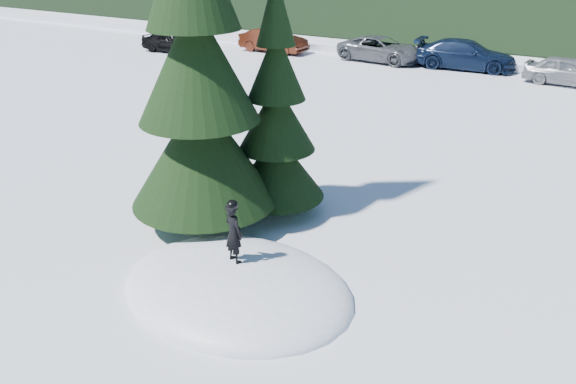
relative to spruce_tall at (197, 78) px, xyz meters
The scene contains 10 objects.
ground 4.37m from the spruce_tall, 39.29° to the right, with size 200.00×200.00×0.00m, color white.
snow_mound 4.37m from the spruce_tall, 39.29° to the right, with size 4.48×3.52×0.96m, color white.
spruce_tall is the anchor object (origin of this frame).
spruce_short 2.11m from the spruce_tall, 54.46° to the left, with size 2.20×2.20×5.37m.
child_skier 3.45m from the spruce_tall, 38.56° to the right, with size 0.42×0.28×1.15m, color black.
car_0 22.23m from the spruce_tall, 134.58° to the left, with size 1.49×3.71×1.26m, color black.
car_1 21.74m from the spruce_tall, 119.33° to the left, with size 1.41×4.05×1.33m, color #3D160B.
car_2 20.13m from the spruce_tall, 102.15° to the left, with size 2.13×4.62×1.28m, color #515459.
car_3 20.11m from the spruce_tall, 89.65° to the left, with size 2.00×4.91×1.43m, color #0D1931.
car_4 19.70m from the spruce_tall, 75.28° to the left, with size 1.48×3.68×1.25m, color gray.
Camera 1 is at (5.39, -6.86, 5.86)m, focal length 35.00 mm.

